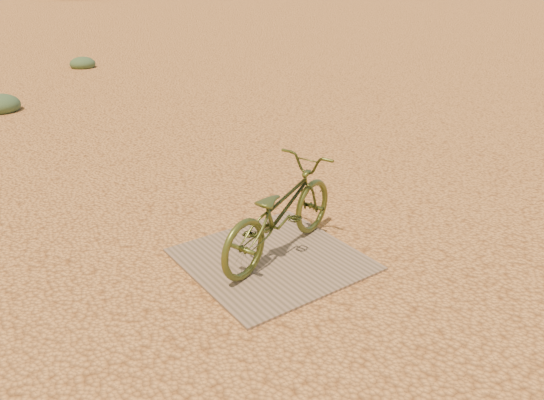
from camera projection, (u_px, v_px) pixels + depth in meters
ground at (252, 266)px, 4.34m from camera, size 120.00×120.00×0.00m
plywood_board at (272, 259)px, 4.42m from camera, size 1.35×1.33×0.02m
bicycle at (280, 211)px, 4.34m from camera, size 1.57×0.97×0.78m
kale_a at (1, 111)px, 8.94m from camera, size 0.67×0.67×0.37m
kale_b at (83, 68)px, 12.72m from camera, size 0.60×0.60×0.33m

